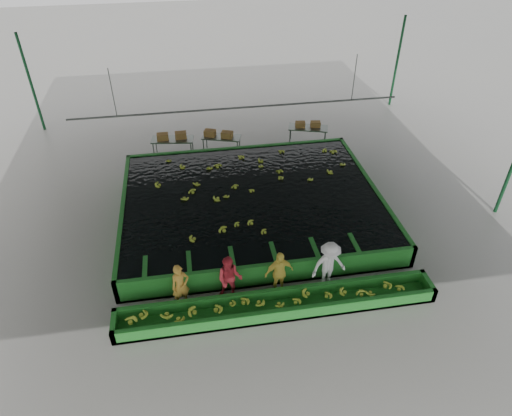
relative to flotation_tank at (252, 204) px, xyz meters
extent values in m
plane|color=gray|center=(0.00, -1.50, -0.45)|extent=(80.00, 80.00, 0.00)
cube|color=gray|center=(0.00, -1.50, 4.55)|extent=(20.00, 22.00, 0.04)
cube|color=black|center=(0.00, 0.00, 0.40)|extent=(9.70, 7.70, 0.00)
cylinder|color=#59605B|center=(0.00, 3.50, 2.55)|extent=(0.08, 0.08, 14.00)
cylinder|color=#59605B|center=(-5.00, 3.50, 3.55)|extent=(0.04, 0.04, 2.00)
cylinder|color=#59605B|center=(5.00, 3.50, 3.55)|extent=(0.04, 0.04, 2.00)
imported|color=gold|center=(-2.91, -4.30, 0.33)|extent=(0.66, 0.54, 1.56)
imported|color=red|center=(-1.39, -4.30, 0.38)|extent=(0.93, 0.80, 1.66)
imported|color=#F0DA4F|center=(0.18, -4.30, 0.37)|extent=(1.03, 0.58, 1.65)
imported|color=white|center=(1.81, -4.30, 0.44)|extent=(1.23, 0.81, 1.79)
camera|label=1|loc=(-2.26, -14.41, 10.56)|focal=32.00mm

